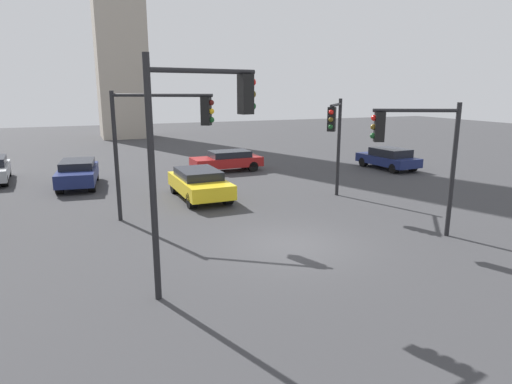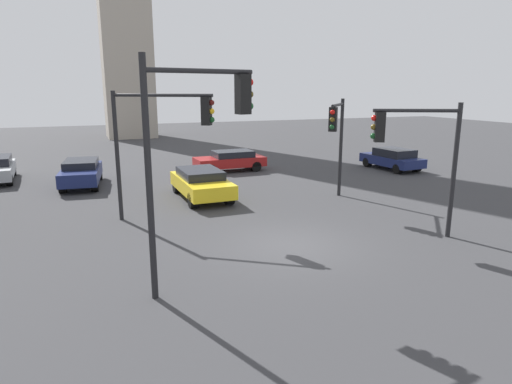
{
  "view_description": "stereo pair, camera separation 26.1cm",
  "coord_description": "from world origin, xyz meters",
  "views": [
    {
      "loc": [
        -6.5,
        -12.49,
        5.08
      ],
      "look_at": [
        -0.49,
        1.96,
        1.43
      ],
      "focal_mm": 31.25,
      "sensor_mm": 36.0,
      "label": 1
    },
    {
      "loc": [
        -6.26,
        -12.59,
        5.08
      ],
      "look_at": [
        -0.49,
        1.96,
        1.43
      ],
      "focal_mm": 31.25,
      "sensor_mm": 36.0,
      "label": 2
    }
  ],
  "objects": [
    {
      "name": "ground_plane",
      "position": [
        0.0,
        0.0,
        0.0
      ],
      "size": [
        109.14,
        109.14,
        0.0
      ],
      "primitive_type": "plane",
      "color": "#38383A"
    },
    {
      "name": "traffic_light_0",
      "position": [
        4.25,
        -0.65,
        3.27
      ],
      "size": [
        2.69,
        1.4,
        4.63
      ],
      "rotation": [
        0.0,
        0.0,
        2.7
      ],
      "color": "black",
      "rests_on": "ground_plane"
    },
    {
      "name": "traffic_light_1",
      "position": [
        -3.63,
        -1.96,
        4.05
      ],
      "size": [
        2.91,
        0.76,
        5.85
      ],
      "rotation": [
        0.0,
        0.0,
        0.19
      ],
      "color": "black",
      "rests_on": "ground_plane"
    },
    {
      "name": "traffic_light_2",
      "position": [
        -3.44,
        4.08,
        3.65
      ],
      "size": [
        3.35,
        2.39,
        5.0
      ],
      "rotation": [
        0.0,
        0.0,
        -0.61
      ],
      "color": "black",
      "rests_on": "ground_plane"
    },
    {
      "name": "traffic_light_3",
      "position": [
        4.37,
        4.49,
        3.28
      ],
      "size": [
        1.98,
        2.27,
        4.62
      ],
      "rotation": [
        0.0,
        0.0,
        -2.28
      ],
      "color": "black",
      "rests_on": "ground_plane"
    },
    {
      "name": "car_0",
      "position": [
        -1.1,
        7.46,
        0.75
      ],
      "size": [
        2.06,
        4.62,
        1.36
      ],
      "rotation": [
        0.0,
        0.0,
        -1.56
      ],
      "color": "yellow",
      "rests_on": "ground_plane"
    },
    {
      "name": "car_2",
      "position": [
        -6.33,
        12.43,
        0.75
      ],
      "size": [
        2.32,
        4.6,
        1.38
      ],
      "rotation": [
        0.0,
        0.0,
        -1.68
      ],
      "color": "navy",
      "rests_on": "ground_plane"
    },
    {
      "name": "car_3",
      "position": [
        12.29,
        10.46,
        0.71
      ],
      "size": [
        2.17,
        4.28,
        1.35
      ],
      "rotation": [
        0.0,
        0.0,
        1.64
      ],
      "color": "navy",
      "rests_on": "ground_plane"
    },
    {
      "name": "car_4",
      "position": [
        2.43,
        13.7,
        0.69
      ],
      "size": [
        4.36,
        1.93,
        1.28
      ],
      "rotation": [
        0.0,
        0.0,
        3.16
      ],
      "color": "maroon",
      "rests_on": "ground_plane"
    }
  ]
}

